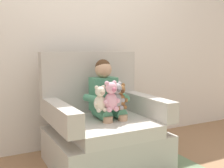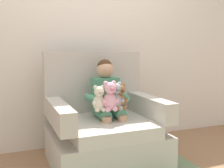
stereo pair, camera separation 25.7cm
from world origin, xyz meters
TOP-DOWN VIEW (x-y plane):
  - ground_plane at (0.00, 0.00)m, footprint 8.00×8.00m
  - back_wall at (0.00, 0.71)m, footprint 6.00×0.10m
  - armchair at (0.00, 0.05)m, footprint 1.06×0.92m
  - seated_child at (0.05, 0.07)m, footprint 0.45×0.39m
  - plush_cream at (-0.10, -0.10)m, footprint 0.15×0.12m
  - plush_brown at (0.11, -0.09)m, footprint 0.15×0.12m
  - plush_grey at (0.07, -0.10)m, footprint 0.16×0.13m
  - plush_pink at (-0.00, -0.13)m, footprint 0.17×0.14m

SIDE VIEW (x-z plane):
  - ground_plane at x=0.00m, z-range 0.00..0.00m
  - armchair at x=0.00m, z-range -0.21..0.90m
  - seated_child at x=0.05m, z-range 0.26..1.08m
  - plush_cream at x=-0.10m, z-range 0.56..0.81m
  - plush_brown at x=0.11m, z-range 0.56..0.81m
  - plush_grey at x=0.07m, z-range 0.56..0.83m
  - plush_pink at x=0.00m, z-range 0.56..0.84m
  - back_wall at x=0.00m, z-range 0.00..2.60m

